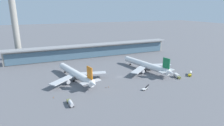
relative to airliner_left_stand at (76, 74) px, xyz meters
The scene contains 12 objects.
ground_plane 35.56m from the airliner_left_stand, ahead, with size 1200.00×1200.00×0.00m, color slate.
airliner_left_stand is the anchor object (origin of this frame).
airliner_centre_stand 63.66m from the airliner_left_stand, ahead, with size 46.22×60.99×16.38m.
service_truck_near_nose_yellow 94.98m from the airliner_left_stand, 15.76° to the right, with size 7.94×7.37×2.95m.
service_truck_under_wing_white 54.34m from the airliner_left_stand, 42.36° to the right, with size 6.87×3.54×2.70m.
service_truck_mid_apron_olive 81.29m from the airliner_left_stand, 18.76° to the right, with size 3.29×7.55×3.10m.
service_truck_by_tail_olive 40.52m from the airliner_left_stand, 107.08° to the right, with size 3.02×8.74×2.95m.
terminal_building 73.98m from the airliner_left_stand, 62.03° to the left, with size 188.17×12.80×15.20m.
control_tower 102.33m from the airliner_left_stand, 117.41° to the left, with size 12.00×12.00×80.61m.
safety_cone_alpha 29.79m from the airliner_left_stand, 51.40° to the right, with size 0.62×0.62×0.70m.
safety_cone_bravo 28.53m from the airliner_left_stand, 54.79° to the right, with size 0.62×0.62×0.70m.
safety_cone_charlie 32.27m from the airliner_left_stand, 128.84° to the right, with size 0.62×0.62×0.70m.
Camera 1 is at (-62.59, -133.43, 54.40)m, focal length 30.39 mm.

